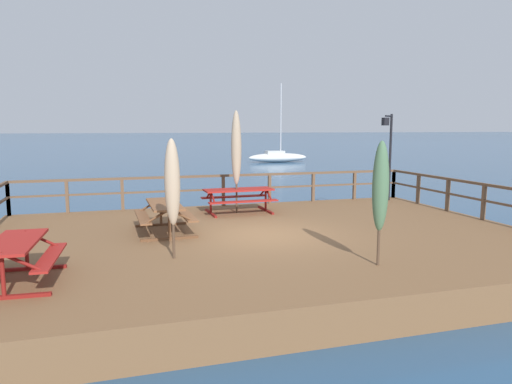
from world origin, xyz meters
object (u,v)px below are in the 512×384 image
picnic_table_mid_left (239,195)px  lamp_post_hooked (388,144)px  patio_umbrella_tall_back_right (381,187)px  sailboat_distant (278,157)px  patio_umbrella_tall_mid_right (172,183)px  patio_umbrella_tall_front (236,148)px  picnic_table_mid_right (15,252)px  picnic_table_front_right (165,211)px

picnic_table_mid_left → lamp_post_hooked: bearing=7.9°
patio_umbrella_tall_back_right → sailboat_distant: (10.59, 36.43, -1.76)m
patio_umbrella_tall_mid_right → patio_umbrella_tall_front: 5.43m
patio_umbrella_tall_front → patio_umbrella_tall_mid_right: bearing=-118.3°
picnic_table_mid_right → picnic_table_mid_left: same height
lamp_post_hooked → sailboat_distant: size_ratio=0.41×
sailboat_distant → lamp_post_hooked: bearing=-101.4°
patio_umbrella_tall_back_right → patio_umbrella_tall_mid_right: bearing=156.6°
patio_umbrella_tall_mid_right → lamp_post_hooked: 10.23m
picnic_table_mid_right → patio_umbrella_tall_front: patio_umbrella_tall_front is taller
patio_umbrella_tall_front → lamp_post_hooked: size_ratio=1.01×
picnic_table_mid_right → patio_umbrella_tall_back_right: patio_umbrella_tall_back_right is taller
picnic_table_front_right → patio_umbrella_tall_back_right: bearing=-48.4°
picnic_table_mid_right → patio_umbrella_tall_mid_right: (2.83, 0.83, 1.03)m
picnic_table_front_right → sailboat_distant: bearing=66.0°
patio_umbrella_tall_back_right → sailboat_distant: bearing=73.8°
patio_umbrella_tall_front → lamp_post_hooked: 6.04m
picnic_table_mid_left → lamp_post_hooked: size_ratio=0.70×
patio_umbrella_tall_front → patio_umbrella_tall_back_right: patio_umbrella_tall_front is taller
patio_umbrella_tall_mid_right → picnic_table_mid_right: bearing=-163.7°
picnic_table_front_right → picnic_table_mid_right: bearing=-130.6°
picnic_table_front_right → patio_umbrella_tall_front: bearing=41.5°
picnic_table_front_right → patio_umbrella_tall_mid_right: (-0.08, -2.56, 1.02)m
patio_umbrella_tall_front → lamp_post_hooked: bearing=8.1°
picnic_table_mid_left → patio_umbrella_tall_mid_right: patio_umbrella_tall_mid_right is taller
picnic_table_front_right → sailboat_distant: 35.27m
patio_umbrella_tall_back_right → sailboat_distant: sailboat_distant is taller
picnic_table_mid_left → sailboat_distant: size_ratio=0.29×
patio_umbrella_tall_front → lamp_post_hooked: patio_umbrella_tall_front is taller
picnic_table_mid_left → sailboat_distant: 32.23m
picnic_table_mid_right → patio_umbrella_tall_front: size_ratio=0.62×
picnic_table_front_right → patio_umbrella_tall_front: patio_umbrella_tall_front is taller
picnic_table_mid_right → patio_umbrella_tall_front: bearing=46.0°
lamp_post_hooked → picnic_table_mid_left: bearing=-172.1°
patio_umbrella_tall_back_right → lamp_post_hooked: 8.68m
picnic_table_mid_left → patio_umbrella_tall_back_right: (1.18, -6.44, 1.00)m
picnic_table_mid_right → picnic_table_front_right: bearing=49.4°
picnic_table_mid_right → sailboat_distant: 39.57m
patio_umbrella_tall_mid_right → patio_umbrella_tall_front: size_ratio=0.77×
picnic_table_mid_left → patio_umbrella_tall_front: (-0.08, -0.02, 1.49)m
picnic_table_mid_right → patio_umbrella_tall_back_right: bearing=-7.1°
picnic_table_mid_left → lamp_post_hooked: lamp_post_hooked is taller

